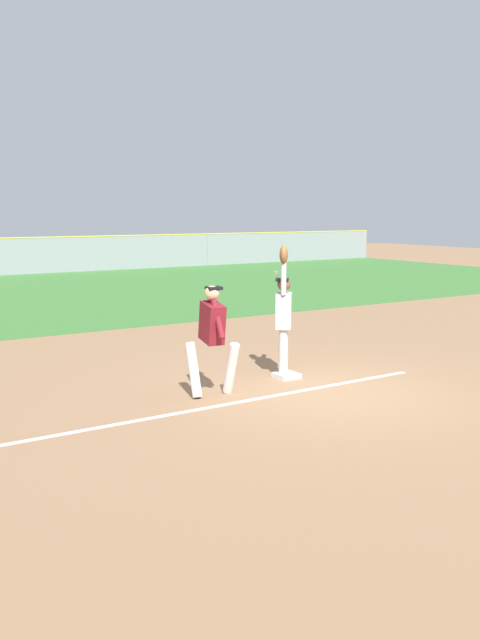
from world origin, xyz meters
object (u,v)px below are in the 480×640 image
at_px(first_base, 286,375).
at_px(parked_car_green, 43,254).
at_px(baseball, 276,272).
at_px(parked_car_tan, 137,251).
at_px(runner, 212,333).
at_px(fielder, 284,313).

distance_m(first_base, parked_car_green, 25.98).
height_order(baseball, parked_car_green, baseball).
xyz_separation_m(parked_car_green, parked_car_tan, (5.07, -0.17, 0.00)).
bearing_deg(runner, parked_car_green, 85.64).
bearing_deg(parked_car_tan, first_base, -104.11).
distance_m(runner, parked_car_green, 26.58).
relative_size(fielder, baseball, 30.81).
bearing_deg(first_base, parked_car_green, 81.94).
bearing_deg(baseball, parked_car_green, 81.89).
bearing_deg(parked_car_green, runner, -98.89).
distance_m(first_base, parked_car_tan, 26.99).
height_order(first_base, runner, runner).
bearing_deg(baseball, first_base, -95.04).
xyz_separation_m(fielder, parked_car_green, (3.64, 25.61, -0.45)).
bearing_deg(baseball, fielder, -95.92).
height_order(fielder, baseball, fielder).
xyz_separation_m(first_base, baseball, (0.03, 0.37, 1.74)).
bearing_deg(fielder, parked_car_green, -59.26).
bearing_deg(runner, baseball, 29.70).
height_order(first_base, baseball, baseball).
distance_m(fielder, parked_car_tan, 26.89).
bearing_deg(runner, fielder, 21.67).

